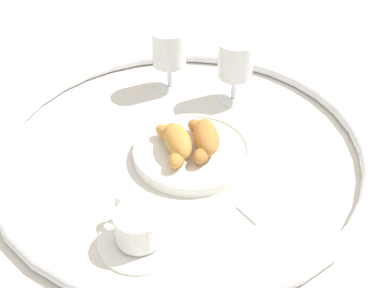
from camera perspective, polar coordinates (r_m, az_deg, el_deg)
The scene contains 9 objects.
ground_plane at distance 0.95m, azimuth -1.20°, elevation -0.72°, with size 2.20×2.20×0.00m, color silver.
table_chrome_rim at distance 0.94m, azimuth -1.21°, elevation -0.16°, with size 0.72×0.72×0.02m, color silver.
pastry_plate at distance 0.93m, azimuth 0.00°, elevation -0.87°, with size 0.23×0.23×0.02m.
croissant_large at distance 0.92m, azimuth 1.49°, elevation 0.76°, with size 0.14×0.06×0.04m.
croissant_small at distance 0.91m, azimuth -1.89°, elevation 0.30°, with size 0.14×0.08×0.04m.
coffee_cup_near at distance 0.78m, azimuth -6.29°, elevation -9.88°, with size 0.14×0.14×0.06m.
juice_glass_left at distance 1.09m, azimuth -2.53°, elevation 10.92°, with size 0.08×0.08×0.14m.
juice_glass_right at distance 1.05m, azimuth 5.13°, elevation 9.57°, with size 0.08×0.08×0.14m.
sugar_packet at distance 0.84m, azimuth 7.23°, elevation -7.70°, with size 0.05×0.03×0.01m, color white.
Camera 1 is at (-0.73, 0.08, 0.61)m, focal length 45.53 mm.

